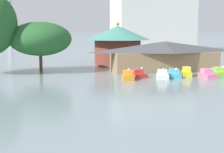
# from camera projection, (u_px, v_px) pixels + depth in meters

# --- Properties ---
(pedal_boat_orange) EXTENTS (1.71, 2.40, 1.67)m
(pedal_boat_orange) POSITION_uv_depth(u_px,v_px,m) (128.00, 76.00, 46.50)
(pedal_boat_orange) COLOR orange
(pedal_boat_orange) RESTS_ON ground
(pedal_boat_red) EXTENTS (2.19, 2.84, 1.58)m
(pedal_boat_red) POSITION_uv_depth(u_px,v_px,m) (138.00, 74.00, 48.98)
(pedal_boat_red) COLOR red
(pedal_boat_red) RESTS_ON ground
(pedal_boat_white) EXTENTS (1.97, 2.58, 1.58)m
(pedal_boat_white) POSITION_uv_depth(u_px,v_px,m) (162.00, 75.00, 47.61)
(pedal_boat_white) COLOR white
(pedal_boat_white) RESTS_ON ground
(pedal_boat_cyan) EXTENTS (1.87, 2.98, 1.47)m
(pedal_boat_cyan) POSITION_uv_depth(u_px,v_px,m) (174.00, 74.00, 49.05)
(pedal_boat_cyan) COLOR #4CB7CC
(pedal_boat_cyan) RESTS_ON ground
(pedal_boat_yellow) EXTENTS (2.16, 3.05, 1.56)m
(pedal_boat_yellow) POSITION_uv_depth(u_px,v_px,m) (187.00, 73.00, 50.32)
(pedal_boat_yellow) COLOR yellow
(pedal_boat_yellow) RESTS_ON ground
(pedal_boat_pink) EXTENTS (1.57, 2.96, 1.50)m
(pedal_boat_pink) POSITION_uv_depth(u_px,v_px,m) (207.00, 74.00, 49.11)
(pedal_boat_pink) COLOR pink
(pedal_boat_pink) RESTS_ON ground
(pedal_boat_lime) EXTENTS (1.78, 2.61, 1.60)m
(pedal_boat_lime) POSITION_uv_depth(u_px,v_px,m) (220.00, 72.00, 50.56)
(pedal_boat_lime) COLOR #8CCC3F
(pedal_boat_lime) RESTS_ON ground
(boathouse) EXTENTS (18.30, 6.27, 4.79)m
(boathouse) POSITION_uv_depth(u_px,v_px,m) (164.00, 56.00, 56.27)
(boathouse) COLOR #9E7F5B
(boathouse) RESTS_ON ground
(green_roof_pavilion) EXTENTS (12.03, 12.03, 8.08)m
(green_roof_pavilion) POSITION_uv_depth(u_px,v_px,m) (118.00, 42.00, 64.96)
(green_roof_pavilion) COLOR brown
(green_roof_pavilion) RESTS_ON ground
(shoreline_tree_mid) EXTENTS (9.77, 9.77, 7.90)m
(shoreline_tree_mid) POSITION_uv_depth(u_px,v_px,m) (40.00, 39.00, 54.27)
(shoreline_tree_mid) COLOR brown
(shoreline_tree_mid) RESTS_ON ground
(background_building_block) EXTENTS (22.78, 15.38, 21.64)m
(background_building_block) POSITION_uv_depth(u_px,v_px,m) (152.00, 15.00, 103.18)
(background_building_block) COLOR silver
(background_building_block) RESTS_ON ground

